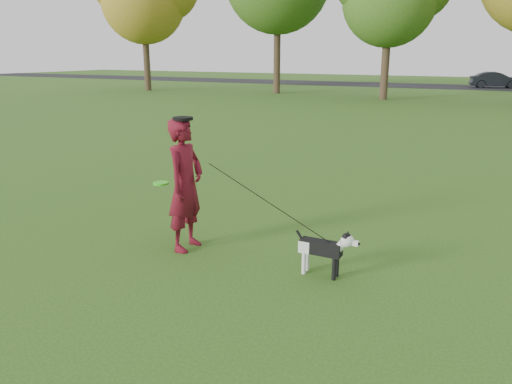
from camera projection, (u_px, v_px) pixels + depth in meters
The scene contains 6 objects.
ground at pixel (250, 247), 7.50m from camera, with size 120.00×120.00×0.00m, color #285116.
road at pixel (471, 87), 41.80m from camera, with size 120.00×7.00×0.02m, color black.
man at pixel (185, 185), 7.22m from camera, with size 0.71×0.47×1.95m, color #580C13.
dog at pixel (326, 247), 6.42m from camera, with size 0.87×0.17×0.66m.
car_mid at pixel (495, 80), 40.86m from camera, with size 1.35×3.88×1.28m, color black.
man_held_items at pixel (265, 200), 6.63m from camera, with size 2.79×0.32×1.51m.
Camera 1 is at (3.26, -6.19, 2.82)m, focal length 35.00 mm.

